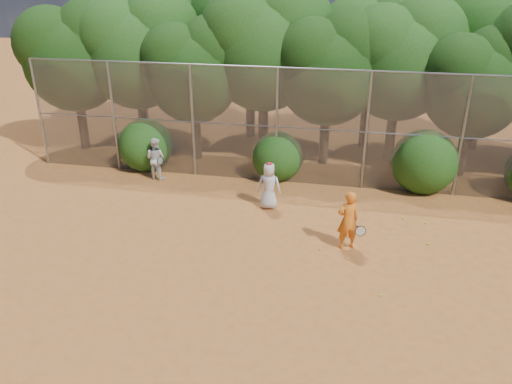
# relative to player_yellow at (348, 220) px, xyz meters

# --- Properties ---
(ground) EXTENTS (80.00, 80.00, 0.00)m
(ground) POSITION_rel_player_yellow_xyz_m (-1.64, -1.78, -0.83)
(ground) COLOR #9E5723
(ground) RESTS_ON ground
(fence_back) EXTENTS (20.05, 0.09, 4.03)m
(fence_back) POSITION_rel_player_yellow_xyz_m (-1.76, 4.22, 1.22)
(fence_back) COLOR gray
(fence_back) RESTS_ON ground
(tree_0) EXTENTS (4.38, 3.81, 6.00)m
(tree_0) POSITION_rel_player_yellow_xyz_m (-11.08, 6.25, 3.10)
(tree_0) COLOR black
(tree_0) RESTS_ON ground
(tree_1) EXTENTS (4.64, 4.03, 6.35)m
(tree_1) POSITION_rel_player_yellow_xyz_m (-8.58, 6.76, 3.33)
(tree_1) COLOR black
(tree_1) RESTS_ON ground
(tree_2) EXTENTS (3.99, 3.47, 5.47)m
(tree_2) POSITION_rel_player_yellow_xyz_m (-6.09, 6.05, 2.75)
(tree_2) COLOR black
(tree_2) RESTS_ON ground
(tree_3) EXTENTS (4.89, 4.26, 6.70)m
(tree_3) POSITION_rel_player_yellow_xyz_m (-3.58, 7.06, 3.56)
(tree_3) COLOR black
(tree_3) RESTS_ON ground
(tree_4) EXTENTS (4.19, 3.64, 5.73)m
(tree_4) POSITION_rel_player_yellow_xyz_m (-1.09, 6.45, 2.93)
(tree_4) COLOR black
(tree_4) RESTS_ON ground
(tree_5) EXTENTS (4.51, 3.92, 6.17)m
(tree_5) POSITION_rel_player_yellow_xyz_m (1.42, 7.26, 3.22)
(tree_5) COLOR black
(tree_5) RESTS_ON ground
(tree_6) EXTENTS (3.86, 3.36, 5.29)m
(tree_6) POSITION_rel_player_yellow_xyz_m (3.91, 6.25, 2.64)
(tree_6) COLOR black
(tree_6) RESTS_ON ground
(tree_9) EXTENTS (4.83, 4.20, 6.62)m
(tree_9) POSITION_rel_player_yellow_xyz_m (-9.58, 9.06, 3.51)
(tree_9) COLOR black
(tree_9) RESTS_ON ground
(tree_10) EXTENTS (5.15, 4.48, 7.06)m
(tree_10) POSITION_rel_player_yellow_xyz_m (-4.57, 9.26, 3.80)
(tree_10) COLOR black
(tree_10) RESTS_ON ground
(tree_11) EXTENTS (4.64, 4.03, 6.35)m
(tree_11) POSITION_rel_player_yellow_xyz_m (0.42, 8.86, 3.33)
(tree_11) COLOR black
(tree_11) RESTS_ON ground
(tree_12) EXTENTS (5.02, 4.37, 6.88)m
(tree_12) POSITION_rel_player_yellow_xyz_m (4.92, 9.46, 3.68)
(tree_12) COLOR black
(tree_12) RESTS_ON ground
(bush_0) EXTENTS (2.00, 2.00, 2.00)m
(bush_0) POSITION_rel_player_yellow_xyz_m (-7.64, 4.52, 0.17)
(bush_0) COLOR #184010
(bush_0) RESTS_ON ground
(bush_1) EXTENTS (1.80, 1.80, 1.80)m
(bush_1) POSITION_rel_player_yellow_xyz_m (-2.64, 4.52, 0.07)
(bush_1) COLOR #184010
(bush_1) RESTS_ON ground
(bush_2) EXTENTS (2.20, 2.20, 2.20)m
(bush_2) POSITION_rel_player_yellow_xyz_m (2.36, 4.52, 0.27)
(bush_2) COLOR #184010
(bush_2) RESTS_ON ground
(player_yellow) EXTENTS (0.86, 0.62, 1.67)m
(player_yellow) POSITION_rel_player_yellow_xyz_m (0.00, 0.00, 0.00)
(player_yellow) COLOR orange
(player_yellow) RESTS_ON ground
(player_teen) EXTENTS (0.74, 0.48, 1.53)m
(player_teen) POSITION_rel_player_yellow_xyz_m (-2.50, 2.02, -0.07)
(player_teen) COLOR silver
(player_teen) RESTS_ON ground
(player_white) EXTENTS (0.89, 0.79, 1.51)m
(player_white) POSITION_rel_player_yellow_xyz_m (-6.89, 3.62, -0.08)
(player_white) COLOR silver
(player_white) RESTS_ON ground
(ball_0) EXTENTS (0.07, 0.07, 0.07)m
(ball_0) POSITION_rel_player_yellow_xyz_m (2.21, 0.58, -0.80)
(ball_0) COLOR gold
(ball_0) RESTS_ON ground
(ball_1) EXTENTS (0.07, 0.07, 0.07)m
(ball_1) POSITION_rel_player_yellow_xyz_m (2.27, 1.87, -0.80)
(ball_1) COLOR gold
(ball_1) RESTS_ON ground
(ball_2) EXTENTS (0.07, 0.07, 0.07)m
(ball_2) POSITION_rel_player_yellow_xyz_m (0.87, -2.09, -0.80)
(ball_2) COLOR gold
(ball_2) RESTS_ON ground
(ball_3) EXTENTS (0.07, 0.07, 0.07)m
(ball_3) POSITION_rel_player_yellow_xyz_m (-0.67, -0.29, -0.80)
(ball_3) COLOR gold
(ball_3) RESTS_ON ground
(ball_4) EXTENTS (0.07, 0.07, 0.07)m
(ball_4) POSITION_rel_player_yellow_xyz_m (1.63, 2.07, -0.80)
(ball_4) COLOR gold
(ball_4) RESTS_ON ground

